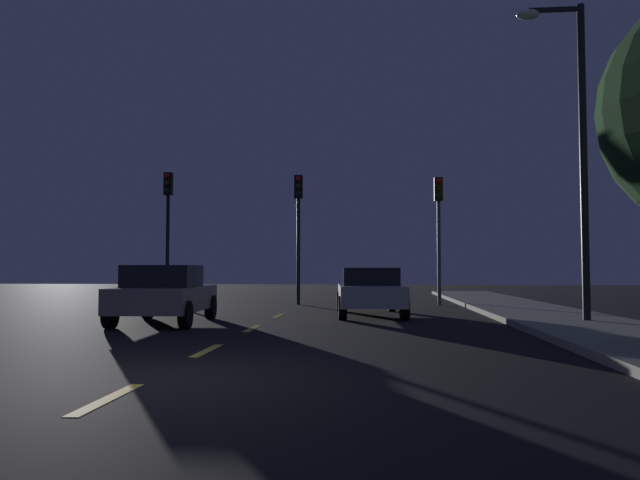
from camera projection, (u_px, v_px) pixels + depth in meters
ground_plane at (257, 326)px, 14.50m from camera, size 80.00×80.00×0.00m
sidewalk_curb_right at (582, 325)px, 13.85m from camera, size 3.00×40.00×0.15m
lane_stripe_nearest at (108, 399)px, 6.34m from camera, size 0.16×1.60×0.01m
lane_stripe_second at (207, 350)px, 10.12m from camera, size 0.16×1.60×0.01m
lane_stripe_third at (252, 328)px, 13.90m from camera, size 0.16×1.60×0.01m
lane_stripe_fourth at (278, 316)px, 17.68m from camera, size 0.16×1.60×0.01m
traffic_signal_left at (168, 212)px, 24.02m from camera, size 0.32×0.38×5.19m
traffic_signal_center at (298, 214)px, 23.56m from camera, size 0.32×0.38×5.01m
traffic_signal_right at (439, 215)px, 23.09m from camera, size 0.32×0.38×4.85m
car_stopped_ahead at (369, 291)px, 17.86m from camera, size 2.16×4.55×1.40m
car_adjacent_lane at (165, 294)px, 15.25m from camera, size 2.15×3.96×1.45m
street_lamp_right at (574, 134)px, 14.64m from camera, size 1.61×0.36×7.77m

